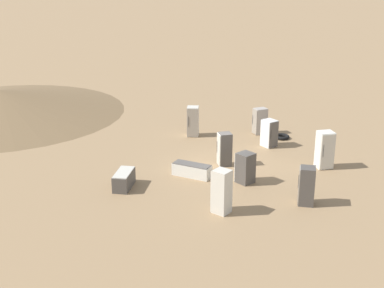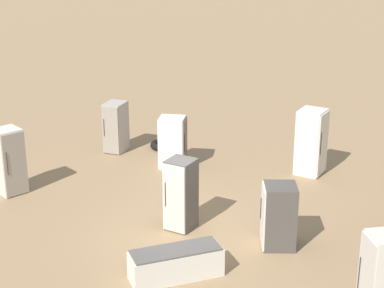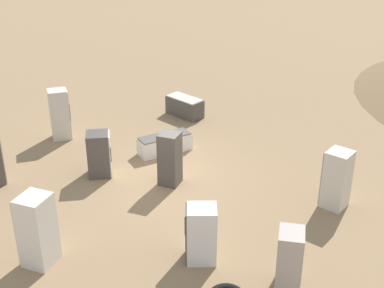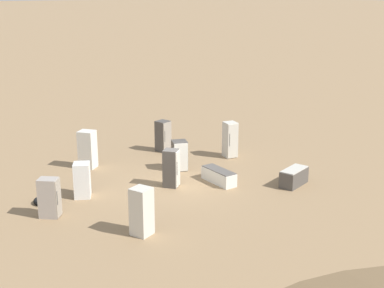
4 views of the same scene
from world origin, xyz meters
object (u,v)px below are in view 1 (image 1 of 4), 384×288
(discarded_fridge_3, at_px, (193,121))
(scrap_tire, at_px, (282,137))
(discarded_fridge_7, at_px, (307,186))
(discarded_fridge_0, at_px, (245,168))
(discarded_fridge_4, at_px, (221,192))
(discarded_fridge_9, at_px, (260,121))
(discarded_fridge_8, at_px, (269,133))
(discarded_fridge_1, at_px, (225,149))
(discarded_fridge_2, at_px, (124,180))
(discarded_fridge_5, at_px, (192,170))
(discarded_fridge_6, at_px, (325,150))

(discarded_fridge_3, bearing_deg, scrap_tire, 179.08)
(discarded_fridge_7, bearing_deg, discarded_fridge_0, 56.42)
(discarded_fridge_0, relative_size, discarded_fridge_4, 0.78)
(discarded_fridge_9, bearing_deg, discarded_fridge_8, 163.74)
(discarded_fridge_1, distance_m, scrap_tire, 5.72)
(discarded_fridge_1, bearing_deg, discarded_fridge_4, 162.06)
(discarded_fridge_3, height_order, scrap_tire, discarded_fridge_3)
(discarded_fridge_2, bearing_deg, discarded_fridge_5, 32.25)
(discarded_fridge_3, relative_size, scrap_tire, 1.99)
(discarded_fridge_3, relative_size, discarded_fridge_4, 0.94)
(discarded_fridge_2, distance_m, discarded_fridge_4, 5.15)
(discarded_fridge_0, distance_m, discarded_fridge_6, 4.66)
(scrap_tire, bearing_deg, discarded_fridge_5, 68.29)
(discarded_fridge_2, bearing_deg, discarded_fridge_1, 39.44)
(discarded_fridge_3, bearing_deg, discarded_fridge_2, 71.79)
(discarded_fridge_4, xyz_separation_m, discarded_fridge_5, (2.58, -3.23, -0.64))
(discarded_fridge_1, height_order, discarded_fridge_9, discarded_fridge_1)
(discarded_fridge_6, xyz_separation_m, discarded_fridge_7, (0.12, 4.68, -0.10))
(discarded_fridge_7, relative_size, discarded_fridge_9, 1.08)
(discarded_fridge_0, distance_m, discarded_fridge_3, 7.50)
(discarded_fridge_1, height_order, discarded_fridge_6, discarded_fridge_6)
(discarded_fridge_4, distance_m, discarded_fridge_6, 7.53)
(discarded_fridge_1, xyz_separation_m, discarded_fridge_3, (3.26, -3.92, 0.03))
(discarded_fridge_0, height_order, scrap_tire, discarded_fridge_0)
(discarded_fridge_6, distance_m, discarded_fridge_9, 6.16)
(discarded_fridge_4, height_order, discarded_fridge_8, discarded_fridge_4)
(discarded_fridge_0, xyz_separation_m, discarded_fridge_8, (0.13, -5.53, 0.02))
(discarded_fridge_7, distance_m, scrap_tire, 8.99)
(discarded_fridge_0, bearing_deg, discarded_fridge_1, 68.69)
(discarded_fridge_3, xyz_separation_m, discarded_fridge_7, (-8.00, 7.07, -0.04))
(discarded_fridge_4, relative_size, discarded_fridge_9, 1.20)
(discarded_fridge_0, relative_size, discarded_fridge_7, 0.86)
(discarded_fridge_2, bearing_deg, discarded_fridge_4, -21.16)
(discarded_fridge_2, relative_size, discarded_fridge_7, 0.98)
(discarded_fridge_6, distance_m, scrap_tire, 4.92)
(discarded_fridge_0, relative_size, discarded_fridge_8, 0.97)
(discarded_fridge_3, distance_m, discarded_fridge_9, 4.11)
(discarded_fridge_9, bearing_deg, discarded_fridge_7, 162.06)
(discarded_fridge_4, distance_m, discarded_fridge_5, 4.18)
(discarded_fridge_7, xyz_separation_m, discarded_fridge_8, (3.27, -6.89, -0.09))
(discarded_fridge_0, bearing_deg, discarded_fridge_6, -17.80)
(discarded_fridge_0, xyz_separation_m, discarded_fridge_2, (5.12, 2.63, -0.35))
(discarded_fridge_9, relative_size, scrap_tire, 1.75)
(discarded_fridge_1, bearing_deg, discarded_fridge_8, -55.83)
(discarded_fridge_8, height_order, scrap_tire, discarded_fridge_8)
(discarded_fridge_0, xyz_separation_m, discarded_fridge_4, (0.07, 3.44, 0.21))
(discarded_fridge_4, relative_size, scrap_tire, 2.11)
(discarded_fridge_1, bearing_deg, discarded_fridge_3, 5.33)
(scrap_tire, bearing_deg, discarded_fridge_1, 70.57)
(discarded_fridge_4, bearing_deg, discarded_fridge_8, 16.92)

